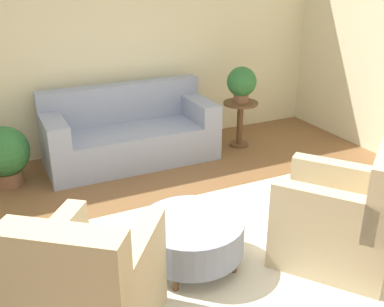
# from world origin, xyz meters

# --- Properties ---
(ground_plane) EXTENTS (16.00, 16.00, 0.00)m
(ground_plane) POSITION_xyz_m (0.00, 0.00, 0.00)
(ground_plane) COLOR brown
(wall_back) EXTENTS (9.64, 0.12, 2.80)m
(wall_back) POSITION_xyz_m (0.00, 2.88, 1.40)
(wall_back) COLOR beige
(wall_back) RESTS_ON ground_plane
(rug) EXTENTS (3.35, 2.19, 0.01)m
(rug) POSITION_xyz_m (0.00, 0.00, 0.01)
(rug) COLOR beige
(rug) RESTS_ON ground_plane
(couch) EXTENTS (2.04, 0.86, 0.90)m
(couch) POSITION_xyz_m (0.15, 2.33, 0.33)
(couch) COLOR #8E99B2
(couch) RESTS_ON ground_plane
(armchair_left) EXTENTS (1.08, 1.11, 1.00)m
(armchair_left) POSITION_xyz_m (-1.00, -0.42, 0.39)
(armchair_left) COLOR #C6B289
(armchair_left) RESTS_ON rug
(armchair_right) EXTENTS (1.08, 1.11, 1.00)m
(armchair_right) POSITION_xyz_m (1.00, -0.42, 0.39)
(armchair_right) COLOR #C6B289
(armchair_right) RESTS_ON rug
(ottoman_table) EXTENTS (0.83, 0.83, 0.39)m
(ottoman_table) POSITION_xyz_m (-0.08, 0.08, 0.27)
(ottoman_table) COLOR #8E99B2
(ottoman_table) RESTS_ON rug
(side_table) EXTENTS (0.45, 0.45, 0.60)m
(side_table) POSITION_xyz_m (1.61, 2.15, 0.40)
(side_table) COLOR brown
(side_table) RESTS_ON ground_plane
(potted_plant_on_side_table) EXTENTS (0.38, 0.38, 0.46)m
(potted_plant_on_side_table) POSITION_xyz_m (1.61, 2.15, 0.86)
(potted_plant_on_side_table) COLOR brown
(potted_plant_on_side_table) RESTS_ON side_table
(potted_plant_floor) EXTENTS (0.55, 0.55, 0.67)m
(potted_plant_floor) POSITION_xyz_m (-1.29, 2.23, 0.37)
(potted_plant_floor) COLOR brown
(potted_plant_floor) RESTS_ON ground_plane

